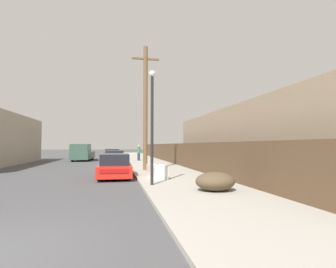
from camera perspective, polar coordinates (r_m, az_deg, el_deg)
sidewalk_curb at (r=28.22m, az=-4.98°, el=-5.86°), size 4.20×63.00×0.12m
discarded_fridge at (r=12.99m, az=-2.46°, el=-8.11°), size 0.85×1.70×0.69m
parked_sports_car_red at (r=14.61m, az=-11.46°, el=-6.95°), size 1.78×4.43×1.27m
car_parked_mid at (r=24.46m, az=-11.49°, el=-5.09°), size 1.76×4.22×1.27m
car_parked_far at (r=31.72m, az=-12.16°, el=-4.46°), size 2.05×4.49×1.30m
pickup_truck at (r=31.03m, az=-18.17°, el=-3.84°), size 2.20×5.88×1.87m
utility_pole at (r=17.33m, az=-4.94°, el=6.12°), size 1.80×0.28×8.15m
street_lamp at (r=10.80m, az=-3.49°, el=3.49°), size 0.26×0.26×4.71m
brush_pile at (r=9.58m, az=10.23°, el=-10.11°), size 1.42×1.22×0.66m
wooden_fence at (r=26.60m, az=-0.33°, el=-4.04°), size 0.08×43.82×1.77m
building_right_house at (r=17.26m, az=21.24°, el=-1.50°), size 6.00×18.91×3.95m
pedestrian at (r=27.83m, az=-6.39°, el=-4.06°), size 0.34×0.34×1.64m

